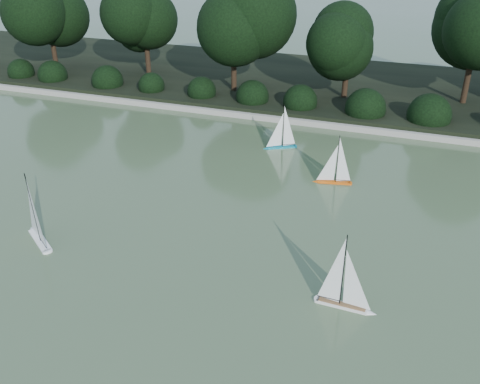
# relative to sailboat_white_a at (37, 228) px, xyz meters

# --- Properties ---
(ground) EXTENTS (80.00, 80.00, 0.00)m
(ground) POSITION_rel_sailboat_white_a_xyz_m (3.66, -0.38, -0.27)
(ground) COLOR #405533
(ground) RESTS_ON ground
(pond_coping) EXTENTS (40.00, 0.35, 0.18)m
(pond_coping) POSITION_rel_sailboat_white_a_xyz_m (3.66, 8.62, -0.18)
(pond_coping) COLOR gray
(pond_coping) RESTS_ON ground
(far_bank) EXTENTS (40.00, 8.00, 0.30)m
(far_bank) POSITION_rel_sailboat_white_a_xyz_m (3.66, 12.62, -0.12)
(far_bank) COLOR black
(far_bank) RESTS_ON ground
(tree_line) EXTENTS (26.31, 3.93, 4.39)m
(tree_line) POSITION_rel_sailboat_white_a_xyz_m (4.89, 11.05, 2.37)
(tree_line) COLOR black
(tree_line) RESTS_ON ground
(shrub_hedge) EXTENTS (29.10, 1.10, 1.10)m
(shrub_hedge) POSITION_rel_sailboat_white_a_xyz_m (3.66, 9.52, 0.18)
(shrub_hedge) COLOR black
(shrub_hedge) RESTS_ON ground
(sailboat_white_a) EXTENTS (1.12, 0.88, 1.74)m
(sailboat_white_a) POSITION_rel_sailboat_white_a_xyz_m (0.00, 0.00, 0.00)
(sailboat_white_a) COLOR white
(sailboat_white_a) RESTS_ON ground
(sailboat_white_b) EXTENTS (1.13, 0.23, 1.54)m
(sailboat_white_b) POSITION_rel_sailboat_white_a_xyz_m (6.55, -0.06, -0.03)
(sailboat_white_b) COLOR white
(sailboat_white_b) RESTS_ON ground
(sailboat_orange) EXTENTS (1.03, 0.35, 1.40)m
(sailboat_orange) POSITION_rel_sailboat_white_a_xyz_m (5.39, 4.69, -0.05)
(sailboat_orange) COLOR #EA5A0E
(sailboat_orange) RESTS_ON ground
(sailboat_teal) EXTENTS (0.97, 0.62, 1.42)m
(sailboat_teal) POSITION_rel_sailboat_white_a_xyz_m (3.52, 6.45, -0.05)
(sailboat_teal) COLOR #0A7A8F
(sailboat_teal) RESTS_ON ground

